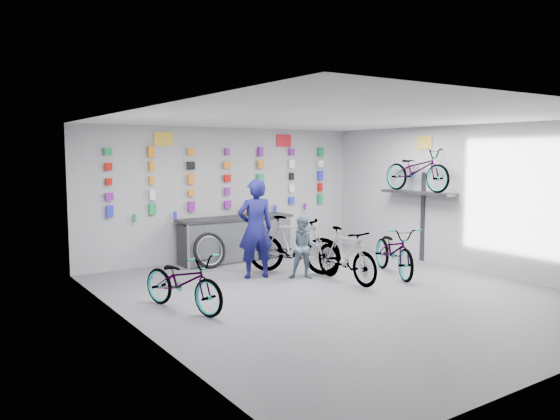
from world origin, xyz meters
TOP-DOWN VIEW (x-y plane):
  - floor at (0.00, 0.00)m, footprint 8.00×8.00m
  - ceiling at (0.00, 0.00)m, footprint 8.00×8.00m
  - wall_back at (0.00, 4.00)m, footprint 7.00×0.00m
  - wall_left at (-3.50, 0.00)m, footprint 0.00×8.00m
  - wall_right at (3.50, 0.00)m, footprint 0.00×8.00m
  - counter at (0.00, 3.54)m, footprint 2.70×0.66m
  - merch_wall at (0.08, 3.93)m, footprint 5.56×0.08m
  - wall_bracket at (3.33, 1.20)m, footprint 0.39×1.90m
  - sign_left at (-1.50, 3.98)m, footprint 0.42×0.02m
  - sign_right at (1.60, 3.98)m, footprint 0.42×0.02m
  - sign_side at (3.48, 1.20)m, footprint 0.02×0.40m
  - bike_left at (-2.60, 0.58)m, footprint 1.09×1.83m
  - bike_center at (0.72, 0.61)m, footprint 0.50×1.71m
  - bike_right at (1.90, 0.52)m, footprint 1.36×1.99m
  - bike_service at (0.34, 1.77)m, footprint 1.66×1.84m
  - bike_wall at (3.25, 1.20)m, footprint 0.63×1.80m
  - clerk at (-0.52, 1.85)m, footprint 0.80×0.63m
  - customer at (0.22, 1.26)m, footprint 0.75×0.73m
  - spare_wheel at (-0.85, 3.17)m, footprint 0.79×0.33m
  - register at (0.50, 3.55)m, footprint 0.29×0.31m

SIDE VIEW (x-z plane):
  - floor at x=0.00m, z-range 0.00..0.00m
  - spare_wheel at x=-0.85m, z-range -0.01..0.76m
  - bike_left at x=-2.60m, z-range 0.00..0.91m
  - counter at x=0.00m, z-range -0.01..0.99m
  - bike_right at x=1.90m, z-range 0.00..0.99m
  - bike_center at x=0.72m, z-range 0.00..1.03m
  - bike_service at x=0.34m, z-range 0.00..1.17m
  - customer at x=0.22m, z-range 0.00..1.22m
  - clerk at x=-0.52m, z-range 0.00..1.93m
  - register at x=0.50m, z-range 1.00..1.22m
  - wall_bracket at x=3.33m, z-range 0.46..2.46m
  - wall_back at x=0.00m, z-range -2.00..5.00m
  - wall_left at x=-3.50m, z-range -2.50..5.50m
  - wall_right at x=3.50m, z-range -2.50..5.50m
  - merch_wall at x=0.08m, z-range 1.00..2.56m
  - bike_wall at x=3.25m, z-range 1.58..2.53m
  - sign_side at x=3.48m, z-range 2.50..2.80m
  - sign_left at x=-1.50m, z-range 2.57..2.87m
  - sign_right at x=1.60m, z-range 2.57..2.87m
  - ceiling at x=0.00m, z-range 3.00..3.00m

